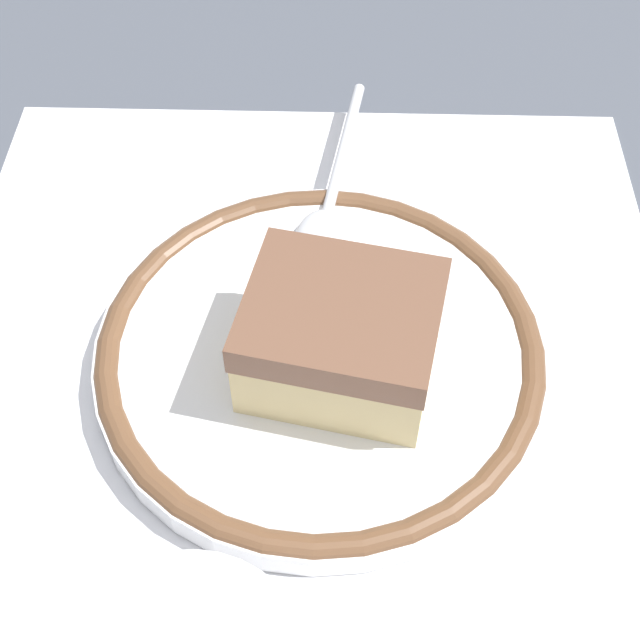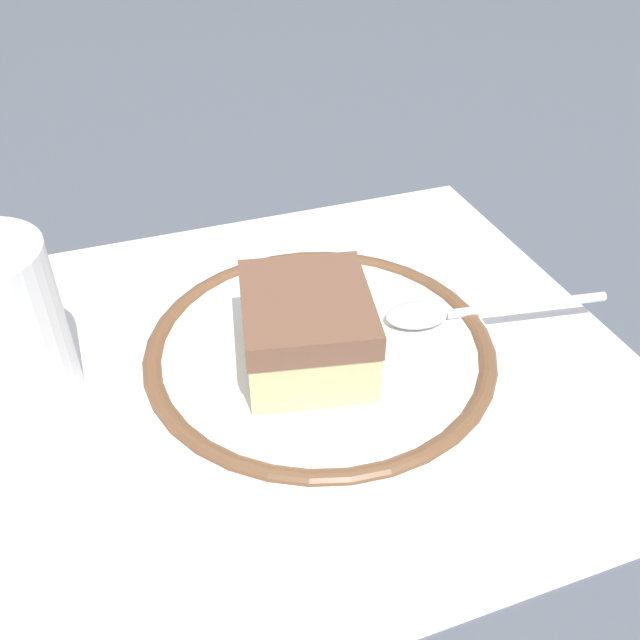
# 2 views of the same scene
# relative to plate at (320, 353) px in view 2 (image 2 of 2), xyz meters

# --- Properties ---
(ground_plane) EXTENTS (2.40, 2.40, 0.00)m
(ground_plane) POSITION_rel_plate_xyz_m (-0.02, 0.01, -0.01)
(ground_plane) COLOR #4C515B
(placemat) EXTENTS (0.42, 0.37, 0.00)m
(placemat) POSITION_rel_plate_xyz_m (-0.02, 0.01, -0.01)
(placemat) COLOR white
(placemat) RESTS_ON ground_plane
(plate) EXTENTS (0.21, 0.21, 0.02)m
(plate) POSITION_rel_plate_xyz_m (0.00, 0.00, 0.00)
(plate) COLOR white
(plate) RESTS_ON placemat
(cake_slice) EXTENTS (0.09, 0.10, 0.05)m
(cake_slice) POSITION_rel_plate_xyz_m (-0.01, -0.01, 0.03)
(cake_slice) COLOR beige
(cake_slice) RESTS_ON plate
(spoon) EXTENTS (0.15, 0.04, 0.01)m
(spoon) POSITION_rel_plate_xyz_m (0.09, -0.00, 0.01)
(spoon) COLOR silver
(spoon) RESTS_ON plate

